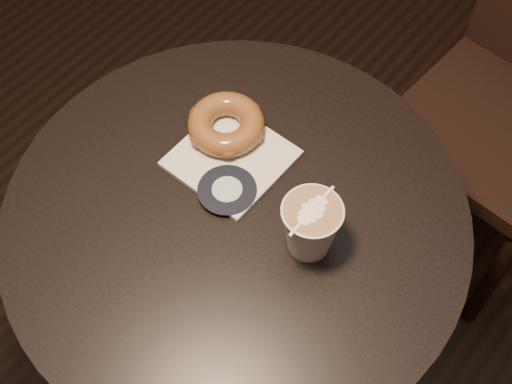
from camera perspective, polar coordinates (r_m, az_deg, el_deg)
cafe_table at (r=1.23m, az=-1.43°, el=-6.38°), size 0.70×0.70×0.75m
pastry_bag at (r=1.11m, az=-2.00°, el=2.71°), size 0.16×0.16×0.01m
doughnut at (r=1.12m, az=-2.41°, el=5.45°), size 0.12×0.12×0.04m
latte_cup at (r=0.99m, az=4.38°, el=-2.87°), size 0.09×0.09×0.10m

